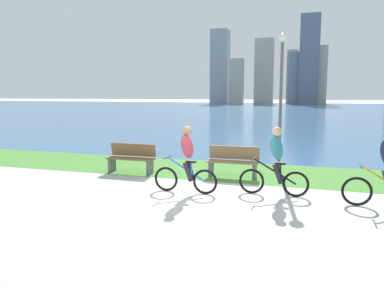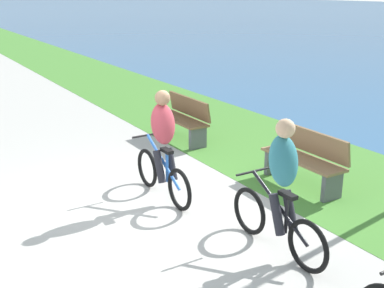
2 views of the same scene
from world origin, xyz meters
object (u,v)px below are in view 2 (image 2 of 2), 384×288
object	(u,v)px
cyclist_lead	(163,146)
bench_near_path	(184,119)
bench_far_along_path	(305,158)
cyclist_trailing	(281,188)

from	to	relation	value
cyclist_lead	bench_near_path	distance (m)	3.00
bench_near_path	bench_far_along_path	xyz separation A→B (m)	(3.12, 0.40, 0.00)
cyclist_lead	bench_near_path	world-z (taller)	cyclist_lead
cyclist_trailing	bench_near_path	size ratio (longest dim) A/B	1.11
cyclist_lead	cyclist_trailing	world-z (taller)	cyclist_trailing
cyclist_trailing	bench_near_path	distance (m)	4.72
bench_far_along_path	bench_near_path	bearing A→B (deg)	-172.75
cyclist_lead	cyclist_trailing	distance (m)	2.14
bench_near_path	bench_far_along_path	size ratio (longest dim) A/B	1.00
cyclist_lead	cyclist_trailing	size ratio (longest dim) A/B	1.00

